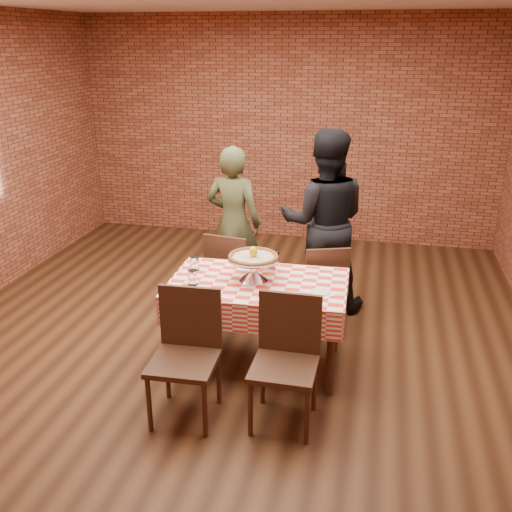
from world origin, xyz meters
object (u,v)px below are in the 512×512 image
(table, at_px, (258,324))
(water_glass_left, at_px, (193,278))
(pizza_stand, at_px, (253,269))
(water_glass_right, at_px, (195,264))
(chair_near_left, at_px, (184,360))
(chair_far_left, at_px, (234,275))
(condiment_caddy, at_px, (271,261))
(diner_black, at_px, (324,222))
(diner_olive, at_px, (234,223))
(pizza, at_px, (253,257))
(chair_near_right, at_px, (284,366))
(chair_far_right, at_px, (322,286))

(table, height_order, water_glass_left, water_glass_left)
(pizza_stand, height_order, water_glass_right, pizza_stand)
(chair_near_left, xyz_separation_m, chair_far_left, (-0.06, 1.61, -0.02))
(pizza_stand, bearing_deg, condiment_caddy, 68.85)
(water_glass_right, relative_size, diner_black, 0.07)
(chair_far_left, height_order, diner_olive, diner_olive)
(pizza, height_order, chair_near_left, pizza)
(water_glass_left, bearing_deg, table, 18.71)
(water_glass_right, height_order, chair_near_right, chair_near_right)
(chair_far_left, relative_size, diner_black, 0.50)
(chair_near_right, bearing_deg, chair_near_left, -172.85)
(water_glass_left, bearing_deg, chair_near_left, -78.46)
(pizza, relative_size, diner_black, 0.22)
(diner_olive, bearing_deg, condiment_caddy, 126.92)
(table, distance_m, chair_far_left, 0.90)
(pizza, xyz_separation_m, chair_far_left, (-0.37, 0.76, -0.50))
(chair_near_right, xyz_separation_m, diner_olive, (-0.90, 2.09, 0.33))
(pizza_stand, bearing_deg, pizza, 0.00)
(chair_far_right, bearing_deg, diner_olive, -49.99)
(chair_far_left, distance_m, diner_olive, 0.67)
(water_glass_left, relative_size, diner_olive, 0.08)
(water_glass_left, bearing_deg, chair_far_left, 85.41)
(pizza, relative_size, condiment_caddy, 2.69)
(pizza, bearing_deg, chair_far_left, 115.76)
(pizza, bearing_deg, pizza_stand, 0.00)
(condiment_caddy, distance_m, diner_olive, 1.23)
(water_glass_right, bearing_deg, condiment_caddy, 14.78)
(table, height_order, chair_near_right, chair_near_right)
(pizza, distance_m, chair_near_right, 0.99)
(chair_far_left, relative_size, diner_olive, 0.57)
(chair_far_left, height_order, chair_far_right, chair_far_left)
(condiment_caddy, xyz_separation_m, diner_olive, (-0.61, 1.07, -0.03))
(table, height_order, chair_near_left, chair_near_left)
(chair_near_left, bearing_deg, pizza, 67.39)
(table, bearing_deg, water_glass_left, -161.29)
(water_glass_right, height_order, condiment_caddy, condiment_caddy)
(water_glass_left, bearing_deg, diner_olive, 92.36)
(water_glass_right, distance_m, condiment_caddy, 0.65)
(pizza, xyz_separation_m, water_glass_right, (-0.53, 0.09, -0.13))
(diner_olive, bearing_deg, pizza_stand, 118.39)
(pizza_stand, distance_m, diner_olive, 1.42)
(chair_far_left, bearing_deg, diner_olive, -67.23)
(chair_near_left, bearing_deg, diner_black, 67.81)
(water_glass_left, xyz_separation_m, chair_far_left, (0.08, 0.96, -0.37))
(diner_black, bearing_deg, diner_olive, -12.74)
(chair_far_right, bearing_deg, chair_near_left, 43.88)
(table, xyz_separation_m, water_glass_right, (-0.57, 0.12, 0.44))
(chair_far_left, xyz_separation_m, diner_olive, (-0.14, 0.56, 0.35))
(pizza, relative_size, water_glass_left, 3.33)
(table, distance_m, water_glass_left, 0.68)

